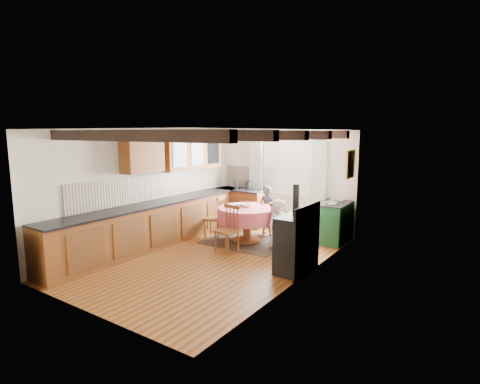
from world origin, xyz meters
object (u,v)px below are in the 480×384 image
Objects in this scene: aga_range at (333,222)px; chair_left at (214,217)px; dining_table at (247,225)px; cast_iron_stove at (295,229)px; chair_right at (282,225)px; cup at (248,204)px; child_right at (278,224)px; child_far at (267,210)px; chair_near at (227,230)px.

chair_left is at bearing -153.96° from aga_range.
cast_iron_stove is (1.63, -1.03, 0.37)m from dining_table.
cup is at bearing 88.18° from chair_right.
chair_right reaches higher than aga_range.
child_right is (0.78, -0.04, 0.13)m from dining_table.
aga_range reaches higher than cup.
child_right reaches higher than chair_right.
aga_range is 1.35m from child_right.
child_far is 0.66m from cup.
chair_near is at bearing -81.66° from cup.
chair_left is (-0.84, -0.07, 0.09)m from dining_table.
dining_table is 1.87m from aga_range.
child_right is at bearing 142.82° from chair_right.
chair_right is at bearing -8.01° from cup.
chair_left is 0.86m from cup.
chair_left is 9.87× the size of cup.
child_right is at bearing 140.31° from child_far.
cast_iron_stove is at bearing -34.58° from cup.
chair_right is 1.06m from child_far.
cup is at bearing 145.42° from cast_iron_stove.
cast_iron_stove is (2.47, -0.96, 0.29)m from chair_left.
cast_iron_stove is 1.48× the size of child_right.
cup is (-0.85, 0.19, 0.30)m from child_right.
chair_left is 0.62× the size of cast_iron_stove.
cast_iron_stove reaches higher than chair_right.
chair_right is 1.34m from cast_iron_stove.
child_far is (0.91, 0.82, 0.11)m from chair_left.
chair_left is 0.92× the size of child_right.
child_right is at bearing -123.47° from aga_range.
chair_near is at bearing 34.94° from chair_left.
child_right is (-0.74, -1.12, 0.07)m from aga_range.
dining_table is 1.10× the size of child_far.
child_far reaches higher than child_right.
child_right is (0.71, 0.80, 0.04)m from chair_near.
child_far is (0.00, 1.59, 0.11)m from chair_near.
cast_iron_stove is at bearing -87.02° from aga_range.
chair_left is at bearing 110.15° from child_right.
chair_right is at bearing 78.24° from chair_left.
child_right is 10.76× the size of cup.
chair_right is at bearing -24.23° from child_right.
cup is at bearing 96.59° from child_right.
child_right is at bearing 53.82° from chair_near.
cast_iron_stove is at bearing -120.01° from child_right.
chair_right is at bearing 144.89° from child_far.
chair_right is (0.83, 0.02, 0.10)m from dining_table.
chair_near is at bearing -85.40° from dining_table.
chair_left is 0.81× the size of child_far.
cast_iron_stove is at bearing 139.91° from child_far.
chair_right is 1.27m from aga_range.
chair_left is 2.63m from aga_range.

